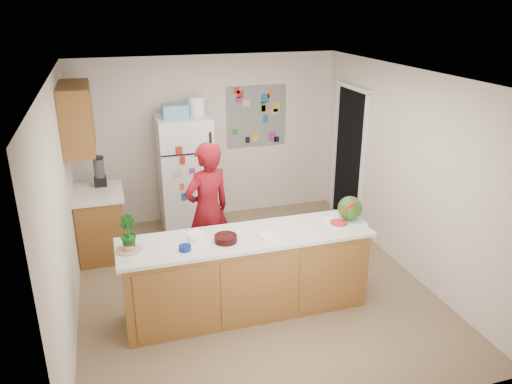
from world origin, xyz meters
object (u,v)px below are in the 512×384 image
object	(u,v)px
person	(208,211)
cherry_bowl	(226,238)
refrigerator	(185,174)
watermelon	(350,208)

from	to	relation	value
person	cherry_bowl	xyz separation A→B (m)	(-0.02, -0.99, 0.10)
refrigerator	cherry_bowl	world-z (taller)	refrigerator
refrigerator	person	size ratio (longest dim) A/B	1.00
refrigerator	cherry_bowl	size ratio (longest dim) A/B	7.27
watermelon	cherry_bowl	world-z (taller)	watermelon
person	watermelon	xyz separation A→B (m)	(1.43, -0.88, 0.21)
person	watermelon	bearing A→B (deg)	126.91
refrigerator	person	xyz separation A→B (m)	(0.03, -1.46, 0.00)
refrigerator	watermelon	distance (m)	2.77
cherry_bowl	watermelon	bearing A→B (deg)	4.34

